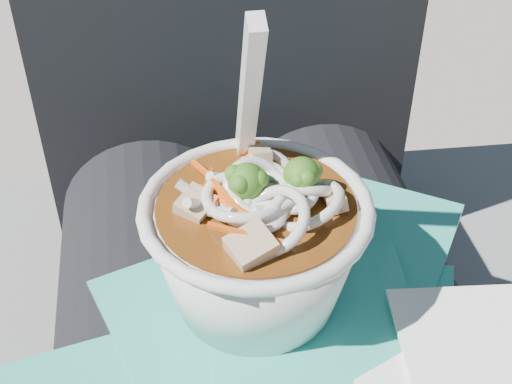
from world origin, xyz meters
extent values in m
cylinder|color=black|center=(0.08, 0.00, 0.51)|extent=(0.16, 0.48, 0.16)
cube|color=teal|center=(0.02, -0.02, 0.60)|extent=(0.22, 0.21, 0.00)
cube|color=teal|center=(0.00, -0.02, 0.60)|extent=(0.19, 0.19, 0.00)
cube|color=teal|center=(0.04, 0.05, 0.60)|extent=(0.26, 0.26, 0.00)
cube|color=teal|center=(0.02, -0.02, 0.60)|extent=(0.18, 0.17, 0.00)
cube|color=teal|center=(-0.01, -0.02, 0.60)|extent=(0.23, 0.23, 0.00)
cube|color=teal|center=(0.00, -0.02, 0.61)|extent=(0.25, 0.26, 0.00)
cube|color=teal|center=(0.02, -0.03, 0.61)|extent=(0.15, 0.19, 0.00)
cube|color=white|center=(0.12, -0.07, 0.61)|extent=(0.13, 0.13, 0.00)
torus|color=silver|center=(-0.01, 0.01, 0.69)|extent=(0.14, 0.14, 0.01)
cylinder|color=#4D270B|center=(-0.01, 0.01, 0.68)|extent=(0.12, 0.12, 0.01)
torus|color=beige|center=(-0.02, 0.01, 0.69)|extent=(0.05, 0.05, 0.02)
torus|color=beige|center=(0.00, 0.04, 0.69)|extent=(0.05, 0.04, 0.04)
torus|color=beige|center=(-0.01, -0.01, 0.70)|extent=(0.05, 0.05, 0.04)
torus|color=beige|center=(0.00, 0.01, 0.69)|extent=(0.05, 0.05, 0.04)
torus|color=beige|center=(0.01, 0.01, 0.70)|extent=(0.04, 0.04, 0.02)
torus|color=beige|center=(-0.01, 0.01, 0.69)|extent=(0.05, 0.05, 0.02)
torus|color=beige|center=(-0.01, 0.01, 0.70)|extent=(0.06, 0.06, 0.02)
torus|color=beige|center=(-0.02, 0.01, 0.69)|extent=(0.06, 0.06, 0.03)
torus|color=beige|center=(-0.01, 0.02, 0.70)|extent=(0.06, 0.05, 0.04)
torus|color=beige|center=(0.00, 0.02, 0.69)|extent=(0.04, 0.05, 0.03)
torus|color=beige|center=(0.02, 0.00, 0.69)|extent=(0.06, 0.06, 0.03)
torus|color=beige|center=(-0.01, 0.01, 0.69)|extent=(0.05, 0.05, 0.02)
torus|color=beige|center=(0.02, 0.02, 0.69)|extent=(0.05, 0.04, 0.04)
torus|color=beige|center=(-0.01, 0.01, 0.69)|extent=(0.06, 0.06, 0.04)
torus|color=beige|center=(-0.03, 0.01, 0.70)|extent=(0.04, 0.04, 0.02)
torus|color=beige|center=(-0.02, 0.01, 0.69)|extent=(0.05, 0.04, 0.03)
cylinder|color=beige|center=(-0.05, 0.02, 0.69)|extent=(0.03, 0.02, 0.02)
cylinder|color=beige|center=(-0.03, 0.03, 0.69)|extent=(0.02, 0.02, 0.02)
cylinder|color=beige|center=(-0.05, 0.01, 0.69)|extent=(0.02, 0.02, 0.02)
cylinder|color=beige|center=(-0.01, 0.04, 0.69)|extent=(0.02, 0.03, 0.02)
cylinder|color=beige|center=(0.00, 0.00, 0.69)|extent=(0.03, 0.01, 0.01)
cylinder|color=beige|center=(-0.04, 0.00, 0.69)|extent=(0.03, 0.02, 0.02)
cylinder|color=#80A34F|center=(0.01, 0.02, 0.69)|extent=(0.01, 0.01, 0.01)
sphere|color=#235714|center=(0.01, 0.02, 0.70)|extent=(0.02, 0.02, 0.02)
sphere|color=#235714|center=(0.02, 0.01, 0.71)|extent=(0.01, 0.01, 0.01)
sphere|color=#235714|center=(0.02, 0.02, 0.71)|extent=(0.01, 0.01, 0.01)
sphere|color=#235714|center=(0.01, 0.01, 0.70)|extent=(0.01, 0.01, 0.01)
sphere|color=#235714|center=(0.01, 0.01, 0.71)|extent=(0.01, 0.01, 0.01)
cylinder|color=#80A34F|center=(-0.02, 0.02, 0.69)|extent=(0.01, 0.01, 0.01)
sphere|color=#235714|center=(-0.02, 0.02, 0.70)|extent=(0.02, 0.02, 0.02)
sphere|color=#235714|center=(-0.01, 0.01, 0.71)|extent=(0.01, 0.01, 0.01)
sphere|color=#235714|center=(-0.03, 0.02, 0.71)|extent=(0.01, 0.01, 0.01)
sphere|color=#235714|center=(-0.02, 0.01, 0.71)|extent=(0.01, 0.01, 0.01)
sphere|color=#235714|center=(-0.01, 0.01, 0.71)|extent=(0.01, 0.01, 0.01)
cube|color=#FF5D15|center=(-0.02, 0.02, 0.69)|extent=(0.04, 0.01, 0.01)
cube|color=#FF5D15|center=(0.01, 0.01, 0.69)|extent=(0.01, 0.04, 0.01)
cube|color=#FF5D15|center=(-0.03, 0.01, 0.69)|extent=(0.03, 0.04, 0.01)
cube|color=#FF5D15|center=(-0.04, 0.04, 0.69)|extent=(0.02, 0.04, 0.01)
cube|color=#FF5D15|center=(-0.02, -0.02, 0.70)|extent=(0.04, 0.02, 0.01)
cube|color=#FF5D15|center=(-0.04, 0.04, 0.69)|extent=(0.01, 0.04, 0.02)
cube|color=#FF5D15|center=(-0.01, 0.05, 0.69)|extent=(0.01, 0.04, 0.01)
cube|color=#FF5D15|center=(-0.03, 0.00, 0.70)|extent=(0.02, 0.05, 0.01)
cube|color=#FF5D15|center=(-0.01, 0.05, 0.69)|extent=(0.02, 0.04, 0.00)
cube|color=#FF5D15|center=(-0.03, 0.01, 0.69)|extent=(0.03, 0.03, 0.01)
cube|color=tan|center=(0.03, 0.00, 0.69)|extent=(0.01, 0.02, 0.01)
cube|color=tan|center=(0.00, 0.05, 0.69)|extent=(0.01, 0.02, 0.01)
cube|color=tan|center=(-0.05, 0.01, 0.69)|extent=(0.03, 0.03, 0.02)
cube|color=tan|center=(-0.02, -0.03, 0.69)|extent=(0.03, 0.03, 0.02)
ellipsoid|color=silver|center=(-0.01, 0.00, 0.69)|extent=(0.03, 0.04, 0.01)
cube|color=silver|center=(-0.01, 0.05, 0.74)|extent=(0.01, 0.07, 0.12)
camera|label=1|loc=(-0.07, -0.31, 0.96)|focal=50.00mm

